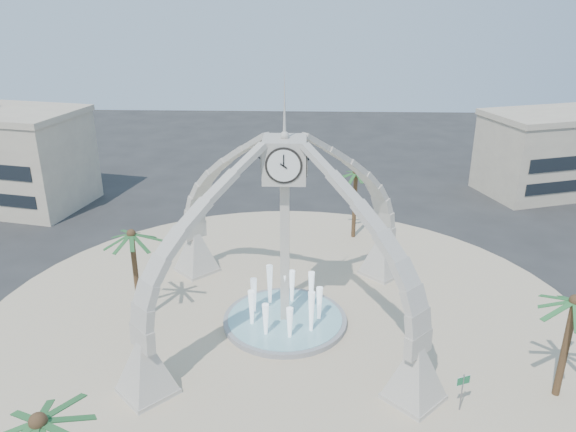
{
  "coord_description": "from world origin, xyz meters",
  "views": [
    {
      "loc": [
        1.34,
        -31.26,
        20.02
      ],
      "look_at": [
        0.12,
        2.0,
        6.72
      ],
      "focal_mm": 35.0,
      "sensor_mm": 36.0,
      "label": 1
    }
  ],
  "objects_px": {
    "palm_north": "(356,173)",
    "palm_south": "(39,424)",
    "street_sign": "(463,385)",
    "clock_tower": "(285,232)",
    "fountain": "(285,319)",
    "palm_east": "(575,302)",
    "palm_west": "(131,235)"
  },
  "relations": [
    {
      "from": "fountain",
      "to": "palm_south",
      "type": "relative_size",
      "value": 1.15
    },
    {
      "from": "clock_tower",
      "to": "street_sign",
      "type": "relative_size",
      "value": 7.97
    },
    {
      "from": "clock_tower",
      "to": "fountain",
      "type": "height_order",
      "value": "clock_tower"
    },
    {
      "from": "palm_south",
      "to": "fountain",
      "type": "bearing_deg",
      "value": 63.96
    },
    {
      "from": "fountain",
      "to": "palm_north",
      "type": "distance_m",
      "value": 16.04
    },
    {
      "from": "fountain",
      "to": "street_sign",
      "type": "distance_m",
      "value": 12.26
    },
    {
      "from": "palm_west",
      "to": "palm_north",
      "type": "bearing_deg",
      "value": 43.53
    },
    {
      "from": "palm_north",
      "to": "clock_tower",
      "type": "bearing_deg",
      "value": -111.07
    },
    {
      "from": "palm_north",
      "to": "palm_east",
      "type": "bearing_deg",
      "value": -65.47
    },
    {
      "from": "palm_west",
      "to": "palm_south",
      "type": "height_order",
      "value": "palm_south"
    },
    {
      "from": "clock_tower",
      "to": "palm_west",
      "type": "height_order",
      "value": "clock_tower"
    },
    {
      "from": "palm_south",
      "to": "clock_tower",
      "type": "bearing_deg",
      "value": 63.96
    },
    {
      "from": "clock_tower",
      "to": "street_sign",
      "type": "xyz_separation_m",
      "value": [
        9.31,
        -7.87,
        -4.88
      ]
    },
    {
      "from": "palm_west",
      "to": "palm_north",
      "type": "xyz_separation_m",
      "value": [
        14.85,
        14.11,
        -0.26
      ]
    },
    {
      "from": "palm_east",
      "to": "palm_south",
      "type": "xyz_separation_m",
      "value": [
        -22.65,
        -9.73,
        0.39
      ]
    },
    {
      "from": "fountain",
      "to": "palm_west",
      "type": "xyz_separation_m",
      "value": [
        -9.45,
        -0.08,
        5.84
      ]
    },
    {
      "from": "palm_east",
      "to": "street_sign",
      "type": "distance_m",
      "value": 6.94
    },
    {
      "from": "fountain",
      "to": "palm_north",
      "type": "height_order",
      "value": "palm_north"
    },
    {
      "from": "fountain",
      "to": "palm_east",
      "type": "xyz_separation_m",
      "value": [
        14.75,
        -6.44,
        5.39
      ]
    },
    {
      "from": "clock_tower",
      "to": "palm_east",
      "type": "bearing_deg",
      "value": -23.6
    },
    {
      "from": "palm_south",
      "to": "street_sign",
      "type": "bearing_deg",
      "value": 25.74
    },
    {
      "from": "palm_north",
      "to": "street_sign",
      "type": "height_order",
      "value": "palm_north"
    },
    {
      "from": "palm_east",
      "to": "street_sign",
      "type": "xyz_separation_m",
      "value": [
        -5.44,
        -1.43,
        -4.07
      ]
    },
    {
      "from": "palm_north",
      "to": "palm_south",
      "type": "relative_size",
      "value": 0.96
    },
    {
      "from": "fountain",
      "to": "palm_west",
      "type": "distance_m",
      "value": 11.11
    },
    {
      "from": "palm_north",
      "to": "palm_south",
      "type": "height_order",
      "value": "palm_south"
    },
    {
      "from": "palm_west",
      "to": "street_sign",
      "type": "xyz_separation_m",
      "value": [
        18.76,
        -7.8,
        -4.52
      ]
    },
    {
      "from": "clock_tower",
      "to": "palm_north",
      "type": "xyz_separation_m",
      "value": [
        5.4,
        14.03,
        -0.62
      ]
    },
    {
      "from": "street_sign",
      "to": "palm_east",
      "type": "bearing_deg",
      "value": -8.14
    },
    {
      "from": "palm_south",
      "to": "street_sign",
      "type": "height_order",
      "value": "palm_south"
    },
    {
      "from": "palm_east",
      "to": "clock_tower",
      "type": "bearing_deg",
      "value": 156.4
    },
    {
      "from": "clock_tower",
      "to": "palm_north",
      "type": "height_order",
      "value": "clock_tower"
    }
  ]
}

